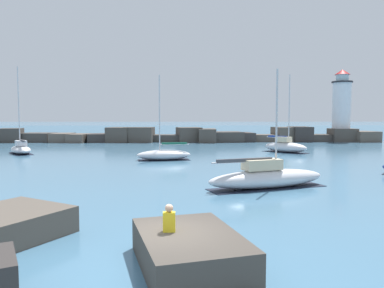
# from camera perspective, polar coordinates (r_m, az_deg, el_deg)

# --- Properties ---
(ground_plane) EXTENTS (600.00, 600.00, 0.00)m
(ground_plane) POSITION_cam_1_polar(r_m,az_deg,el_deg) (11.65, -4.19, -17.83)
(ground_plane) COLOR teal
(open_sea_beyond) EXTENTS (400.00, 116.00, 0.01)m
(open_sea_beyond) POSITION_cam_1_polar(r_m,az_deg,el_deg) (124.58, -1.96, 2.20)
(open_sea_beyond) COLOR #386684
(open_sea_beyond) RESTS_ON ground
(breakwater_jetty) EXTENTS (67.65, 7.00, 2.59)m
(breakwater_jetty) POSITION_cam_1_polar(r_m,az_deg,el_deg) (64.60, -1.22, 1.24)
(breakwater_jetty) COLOR brown
(breakwater_jetty) RESTS_ON ground
(lighthouse) EXTENTS (4.14, 4.14, 12.54)m
(lighthouse) POSITION_cam_1_polar(r_m,az_deg,el_deg) (70.80, 21.80, 4.73)
(lighthouse) COLOR gray
(lighthouse) RESTS_ON ground
(foreground_rocks) EXTENTS (18.13, 8.85, 1.15)m
(foreground_rocks) POSITION_cam_1_polar(r_m,az_deg,el_deg) (12.04, -12.42, -14.59)
(foreground_rocks) COLOR #383330
(foreground_rocks) RESTS_ON ground
(sailboat_moored_0) EXTENTS (5.39, 5.69, 9.36)m
(sailboat_moored_0) POSITION_cam_1_polar(r_m,az_deg,el_deg) (47.05, 14.02, -0.36)
(sailboat_moored_0) COLOR silver
(sailboat_moored_0) RESTS_ON ground
(sailboat_moored_1) EXTENTS (5.67, 2.85, 8.46)m
(sailboat_moored_1) POSITION_cam_1_polar(r_m,az_deg,el_deg) (37.65, -4.31, -1.62)
(sailboat_moored_1) COLOR silver
(sailboat_moored_1) RESTS_ON ground
(sailboat_moored_2) EXTENTS (4.59, 5.66, 10.21)m
(sailboat_moored_2) POSITION_cam_1_polar(r_m,az_deg,el_deg) (48.38, -24.63, -0.64)
(sailboat_moored_2) COLOR silver
(sailboat_moored_2) RESTS_ON ground
(sailboat_moored_3) EXTENTS (8.07, 4.38, 7.25)m
(sailboat_moored_3) POSITION_cam_1_polar(r_m,az_deg,el_deg) (23.41, 11.33, -4.99)
(sailboat_moored_3) COLOR silver
(sailboat_moored_3) RESTS_ON ground
(person_on_rocks) EXTENTS (0.36, 0.24, 1.82)m
(person_on_rocks) POSITION_cam_1_polar(r_m,az_deg,el_deg) (11.27, -3.49, -13.03)
(person_on_rocks) COLOR #282833
(person_on_rocks) RESTS_ON ground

